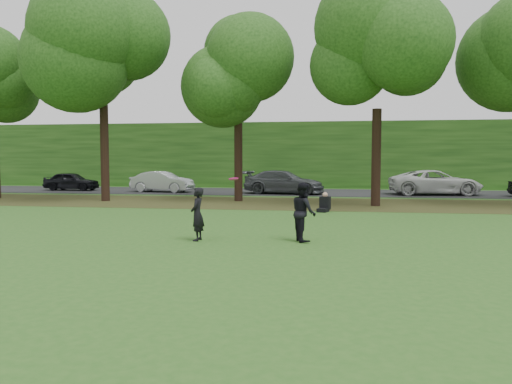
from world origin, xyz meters
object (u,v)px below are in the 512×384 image
at_px(player_left, 197,214).
at_px(player_right, 304,212).
at_px(frisbee, 234,179).
at_px(seated_person, 324,204).

relative_size(player_left, player_right, 0.91).
distance_m(player_left, frisbee, 1.42).
bearing_deg(seated_person, frisbee, -89.58).
xyz_separation_m(player_left, seated_person, (3.35, 8.12, -0.44)).
height_order(player_left, player_right, player_right).
xyz_separation_m(player_right, frisbee, (-1.91, -0.33, 0.91)).
relative_size(player_left, seated_person, 1.80).
height_order(player_right, seated_person, player_right).
bearing_deg(player_right, frisbee, 80.54).
bearing_deg(player_left, seated_person, 157.54).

